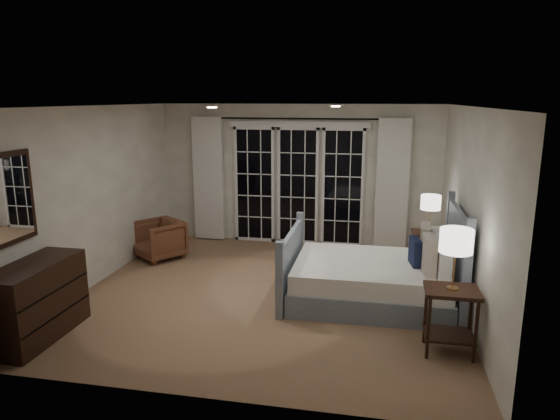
% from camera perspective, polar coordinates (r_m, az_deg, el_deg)
% --- Properties ---
extents(floor, '(5.00, 5.00, 0.00)m').
position_cam_1_polar(floor, '(6.91, -1.29, -9.44)').
color(floor, '#92664E').
rests_on(floor, ground).
extents(ceiling, '(5.00, 5.00, 0.00)m').
position_cam_1_polar(ceiling, '(6.40, -1.40, 11.78)').
color(ceiling, white).
rests_on(ceiling, wall_back).
extents(wall_left, '(0.02, 5.00, 2.50)m').
position_cam_1_polar(wall_left, '(7.48, -20.41, 1.48)').
color(wall_left, white).
rests_on(wall_left, floor).
extents(wall_right, '(0.02, 5.00, 2.50)m').
position_cam_1_polar(wall_right, '(6.49, 20.77, -0.17)').
color(wall_right, white).
rests_on(wall_right, floor).
extents(wall_back, '(5.00, 0.02, 2.50)m').
position_cam_1_polar(wall_back, '(8.96, 2.10, 4.02)').
color(wall_back, white).
rests_on(wall_back, floor).
extents(wall_front, '(5.00, 0.02, 2.50)m').
position_cam_1_polar(wall_front, '(4.21, -8.70, -6.18)').
color(wall_front, white).
rests_on(wall_front, floor).
extents(french_doors, '(2.50, 0.04, 2.20)m').
position_cam_1_polar(french_doors, '(8.94, 2.05, 2.96)').
color(french_doors, black).
rests_on(french_doors, wall_back).
extents(curtain_rod, '(3.50, 0.03, 0.03)m').
position_cam_1_polar(curtain_rod, '(8.76, 2.05, 10.40)').
color(curtain_rod, black).
rests_on(curtain_rod, wall_back).
extents(curtain_left, '(0.55, 0.10, 2.25)m').
position_cam_1_polar(curtain_left, '(9.26, -8.18, 3.55)').
color(curtain_left, white).
rests_on(curtain_left, curtain_rod).
extents(curtain_right, '(0.55, 0.10, 2.25)m').
position_cam_1_polar(curtain_right, '(8.75, 12.71, 2.84)').
color(curtain_right, white).
rests_on(curtain_right, curtain_rod).
extents(downlight_a, '(0.12, 0.12, 0.01)m').
position_cam_1_polar(downlight_a, '(6.87, 6.38, 11.69)').
color(downlight_a, white).
rests_on(downlight_a, ceiling).
extents(downlight_b, '(0.12, 0.12, 0.01)m').
position_cam_1_polar(downlight_b, '(6.17, -7.78, 11.55)').
color(downlight_b, white).
rests_on(downlight_b, ceiling).
extents(bed, '(2.16, 1.54, 1.25)m').
position_cam_1_polar(bed, '(6.65, 10.83, -7.59)').
color(bed, '#8491A0').
rests_on(bed, floor).
extents(nightstand_left, '(0.54, 0.43, 0.70)m').
position_cam_1_polar(nightstand_left, '(5.51, 18.92, -10.83)').
color(nightstand_left, black).
rests_on(nightstand_left, floor).
extents(nightstand_right, '(0.49, 0.39, 0.64)m').
position_cam_1_polar(nightstand_right, '(7.85, 16.54, -3.97)').
color(nightstand_right, black).
rests_on(nightstand_right, floor).
extents(lamp_left, '(0.33, 0.33, 0.63)m').
position_cam_1_polar(lamp_left, '(5.27, 19.50, -3.40)').
color(lamp_left, '#B48348').
rests_on(lamp_left, nightstand_left).
extents(lamp_right, '(0.29, 0.29, 0.56)m').
position_cam_1_polar(lamp_right, '(7.69, 16.85, 0.79)').
color(lamp_right, '#B48348').
rests_on(lamp_right, nightstand_right).
extents(armchair, '(0.96, 0.97, 0.64)m').
position_cam_1_polar(armchair, '(8.47, -13.66, -3.30)').
color(armchair, brown).
rests_on(armchair, floor).
extents(dresser, '(0.51, 1.21, 0.86)m').
position_cam_1_polar(dresser, '(6.17, -26.10, -9.31)').
color(dresser, black).
rests_on(dresser, floor).
extents(mirror, '(0.05, 0.85, 1.00)m').
position_cam_1_polar(mirror, '(6.01, -28.93, 1.02)').
color(mirror, black).
rests_on(mirror, wall_left).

